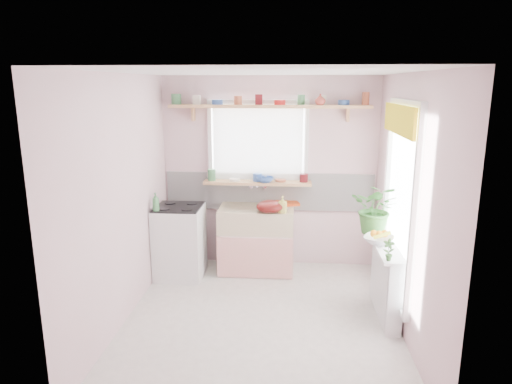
{
  "coord_description": "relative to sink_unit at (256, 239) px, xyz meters",
  "views": [
    {
      "loc": [
        0.28,
        -4.31,
        2.39
      ],
      "look_at": [
        -0.1,
        0.55,
        1.24
      ],
      "focal_mm": 32.0,
      "sensor_mm": 36.0,
      "label": 1
    }
  ],
  "objects": [
    {
      "name": "sill_bowl",
      "position": [
        0.1,
        0.13,
        0.76
      ],
      "size": [
        0.25,
        0.25,
        0.07
      ],
      "primitive_type": "imported",
      "rotation": [
        0.0,
        0.0,
        -0.13
      ],
      "color": "#335DA8",
      "rests_on": "windowsill"
    },
    {
      "name": "sink_unit",
      "position": [
        0.0,
        0.0,
        0.0
      ],
      "size": [
        0.95,
        0.65,
        1.11
      ],
      "color": "white",
      "rests_on": "ground"
    },
    {
      "name": "radiator_ledge",
      "position": [
        1.45,
        -1.09,
        -0.03
      ],
      "size": [
        0.22,
        0.95,
        0.78
      ],
      "color": "white",
      "rests_on": "ground"
    },
    {
      "name": "soap_bottle_sink",
      "position": [
        0.34,
        -0.19,
        0.52
      ],
      "size": [
        0.11,
        0.11,
        0.21
      ],
      "primitive_type": "imported",
      "rotation": [
        0.0,
        0.0,
        -0.16
      ],
      "color": "#E1DD64",
      "rests_on": "sink_unit"
    },
    {
      "name": "jade_plant",
      "position": [
        1.38,
        -0.69,
        0.63
      ],
      "size": [
        0.65,
        0.61,
        0.57
      ],
      "primitive_type": "imported",
      "rotation": [
        0.0,
        0.0,
        -0.39
      ],
      "color": "#35712D",
      "rests_on": "radiator_ledge"
    },
    {
      "name": "fruit_bowl",
      "position": [
        1.36,
        -1.01,
        0.38
      ],
      "size": [
        0.4,
        0.4,
        0.07
      ],
      "primitive_type": "imported",
      "rotation": [
        0.0,
        0.0,
        -0.43
      ],
      "color": "silver",
      "rests_on": "radiator_ledge"
    },
    {
      "name": "shelf_crockery",
      "position": [
        0.13,
        0.18,
        1.76
      ],
      "size": [
        2.47,
        0.11,
        0.12
      ],
      "color": "#3F7F4C",
      "rests_on": "pine_shelf"
    },
    {
      "name": "sill_crockery",
      "position": [
        -0.0,
        0.19,
        0.78
      ],
      "size": [
        1.35,
        0.11,
        0.12
      ],
      "color": "#3F7F4C",
      "rests_on": "windowsill"
    },
    {
      "name": "herb_pot",
      "position": [
        1.36,
        -1.49,
        0.45
      ],
      "size": [
        0.12,
        0.1,
        0.21
      ],
      "primitive_type": "imported",
      "rotation": [
        0.0,
        0.0,
        -0.24
      ],
      "color": "#2F5A24",
      "rests_on": "radiator_ledge"
    },
    {
      "name": "pine_shelf",
      "position": [
        0.15,
        0.18,
        1.69
      ],
      "size": [
        2.52,
        0.24,
        0.04
      ],
      "primitive_type": "cube",
      "color": "tan",
      "rests_on": "room"
    },
    {
      "name": "sill_cup",
      "position": [
        -0.62,
        0.25,
        0.77
      ],
      "size": [
        0.15,
        0.15,
        0.09
      ],
      "primitive_type": "imported",
      "rotation": [
        0.0,
        0.0,
        -0.36
      ],
      "color": "white",
      "rests_on": "windowsill"
    },
    {
      "name": "colander",
      "position": [
        0.18,
        -0.19,
        0.49
      ],
      "size": [
        0.42,
        0.42,
        0.15
      ],
      "primitive_type": "ellipsoid",
      "rotation": [
        0.0,
        0.0,
        -0.33
      ],
      "color": "#56100E",
      "rests_on": "sink_unit"
    },
    {
      "name": "shelf_vase",
      "position": [
        0.77,
        0.12,
        1.78
      ],
      "size": [
        0.17,
        0.17,
        0.14
      ],
      "primitive_type": "imported",
      "rotation": [
        0.0,
        0.0,
        0.37
      ],
      "color": "#B04136",
      "rests_on": "pine_shelf"
    },
    {
      "name": "cooker",
      "position": [
        -0.95,
        -0.24,
        0.03
      ],
      "size": [
        0.58,
        0.58,
        0.93
      ],
      "color": "white",
      "rests_on": "ground"
    },
    {
      "name": "dish_tray",
      "position": [
        0.35,
        0.21,
        0.44
      ],
      "size": [
        0.42,
        0.36,
        0.04
      ],
      "primitive_type": "cube",
      "rotation": [
        0.0,
        0.0,
        0.3
      ],
      "color": "#CB4012",
      "rests_on": "sink_unit"
    },
    {
      "name": "windowsill",
      "position": [
        -0.0,
        0.19,
        0.71
      ],
      "size": [
        1.4,
        0.22,
        0.04
      ],
      "primitive_type": "cube",
      "color": "tan",
      "rests_on": "room"
    },
    {
      "name": "fruit",
      "position": [
        1.37,
        -1.01,
        0.44
      ],
      "size": [
        0.2,
        0.14,
        0.1
      ],
      "color": "orange",
      "rests_on": "fruit_bowl"
    },
    {
      "name": "room",
      "position": [
        0.81,
        -0.43,
        0.94
      ],
      "size": [
        3.2,
        3.2,
        3.2
      ],
      "color": "silver",
      "rests_on": "ground"
    },
    {
      "name": "cooker_bottle",
      "position": [
        -1.17,
        -0.46,
        0.59
      ],
      "size": [
        0.09,
        0.09,
        0.22
      ],
      "primitive_type": "imported",
      "rotation": [
        0.0,
        0.0,
        -0.07
      ],
      "color": "#458A4F",
      "rests_on": "cooker"
    }
  ]
}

